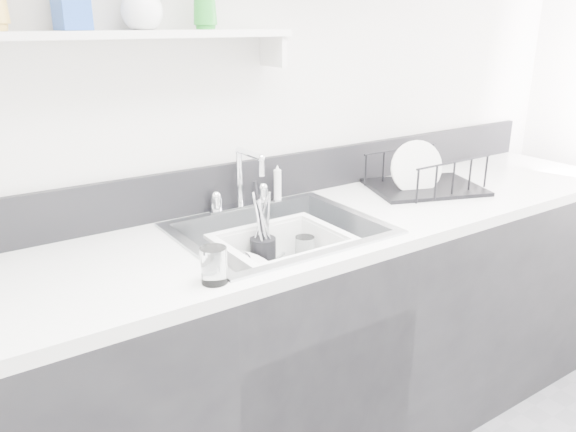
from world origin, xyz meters
TOP-DOWN VIEW (x-y plane):
  - counter_run at (0.00, 1.19)m, footprint 3.20×0.62m
  - backsplash at (0.00, 1.49)m, footprint 3.20×0.02m
  - sink at (0.00, 1.19)m, footprint 0.64×0.52m
  - faucet at (0.00, 1.44)m, footprint 0.26×0.18m
  - side_sprayer at (0.16, 1.44)m, footprint 0.03×0.03m
  - wall_shelf at (-0.35, 1.42)m, footprint 1.00×0.16m
  - wash_tub at (-0.01, 1.15)m, footprint 0.49×0.45m
  - plate_stack at (-0.13, 1.15)m, footprint 0.25×0.24m
  - utensil_cup at (-0.03, 1.25)m, footprint 0.09×0.09m
  - ladle at (-0.08, 1.18)m, footprint 0.26×0.26m
  - tumbler_in_tub at (0.12, 1.21)m, footprint 0.08×0.08m
  - tumbler_counter at (-0.35, 0.96)m, footprint 0.08×0.08m
  - dish_rack at (0.73, 1.25)m, footprint 0.51×0.45m
  - bowl_small at (0.10, 1.12)m, footprint 0.15×0.15m
  - soap_bottle_c at (-0.32, 1.42)m, footprint 0.15×0.15m

SIDE VIEW (x-z plane):
  - counter_run at x=0.00m, z-range 0.00..0.92m
  - bowl_small at x=0.10m, z-range 0.77..0.80m
  - plate_stack at x=-0.13m, z-range 0.74..0.84m
  - ladle at x=-0.08m, z-range 0.77..0.84m
  - tumbler_in_tub at x=0.12m, z-range 0.77..0.86m
  - utensil_cup at x=-0.03m, z-range 0.68..0.97m
  - wash_tub at x=-0.01m, z-range 0.75..0.91m
  - sink at x=0.00m, z-range 0.73..0.93m
  - tumbler_counter at x=-0.35m, z-range 0.92..1.02m
  - faucet at x=0.00m, z-range 0.87..1.09m
  - side_sprayer at x=0.16m, z-range 0.92..1.06m
  - dish_rack at x=0.73m, z-range 0.92..1.07m
  - backsplash at x=0.00m, z-range 0.92..1.08m
  - wall_shelf at x=-0.35m, z-range 1.45..1.57m
  - soap_bottle_c at x=-0.32m, z-range 1.53..1.68m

